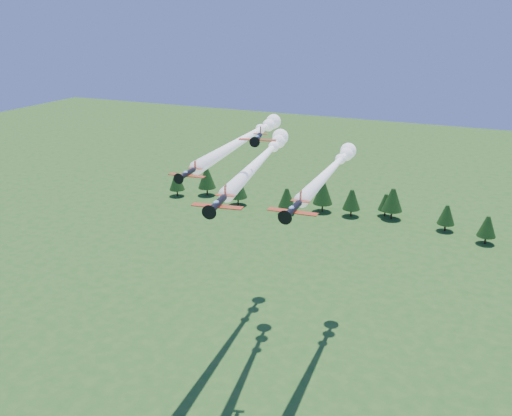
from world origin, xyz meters
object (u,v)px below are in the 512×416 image
at_px(plane_lead, 263,157).
at_px(plane_right, 333,168).
at_px(plane_slot, 258,138).
at_px(plane_left, 248,137).

xyz_separation_m(plane_lead, plane_right, (12.10, 8.57, -3.00)).
height_order(plane_lead, plane_slot, plane_slot).
height_order(plane_lead, plane_left, plane_left).
xyz_separation_m(plane_left, plane_slot, (12.85, -23.51, 5.68)).
bearing_deg(plane_left, plane_lead, -56.93).
bearing_deg(plane_right, plane_slot, -112.53).
xyz_separation_m(plane_lead, plane_left, (-8.34, 10.59, 1.28)).
xyz_separation_m(plane_right, plane_slot, (-7.59, -21.50, 9.95)).
relative_size(plane_left, plane_slot, 7.67).
relative_size(plane_lead, plane_right, 1.06).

